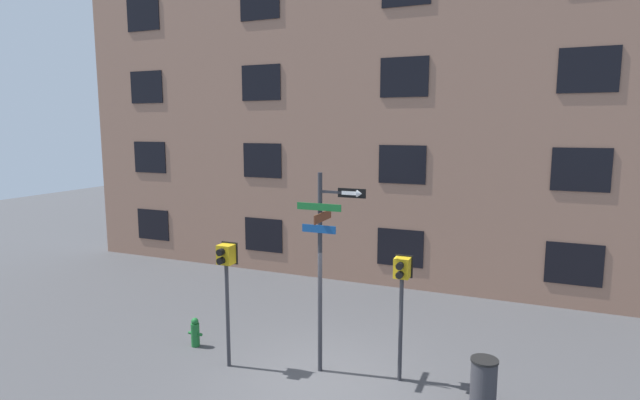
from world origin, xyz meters
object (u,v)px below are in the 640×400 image
street_sign_pole (324,255)px  trash_bin (483,383)px  pedestrian_signal_right (402,285)px  pedestrian_signal_left (226,270)px  fire_hydrant (195,332)px

street_sign_pole → trash_bin: street_sign_pole is taller
pedestrian_signal_right → trash_bin: (1.61, -0.38, -1.50)m
street_sign_pole → pedestrian_signal_left: (-1.92, -0.55, -0.38)m
pedestrian_signal_right → fire_hydrant: (-4.69, -0.27, -1.64)m
pedestrian_signal_left → trash_bin: size_ratio=2.87×
pedestrian_signal_right → fire_hydrant: bearing=-176.7°
street_sign_pole → trash_bin: bearing=-2.5°
pedestrian_signal_right → pedestrian_signal_left: bearing=-167.0°
fire_hydrant → trash_bin: 6.29m
street_sign_pole → pedestrian_signal_right: bearing=9.0°
street_sign_pole → trash_bin: size_ratio=4.46×
pedestrian_signal_left → fire_hydrant: 2.20m
street_sign_pole → fire_hydrant: bearing=-179.6°
street_sign_pole → trash_bin: (3.13, -0.14, -1.99)m
pedestrian_signal_right → fire_hydrant: 4.97m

